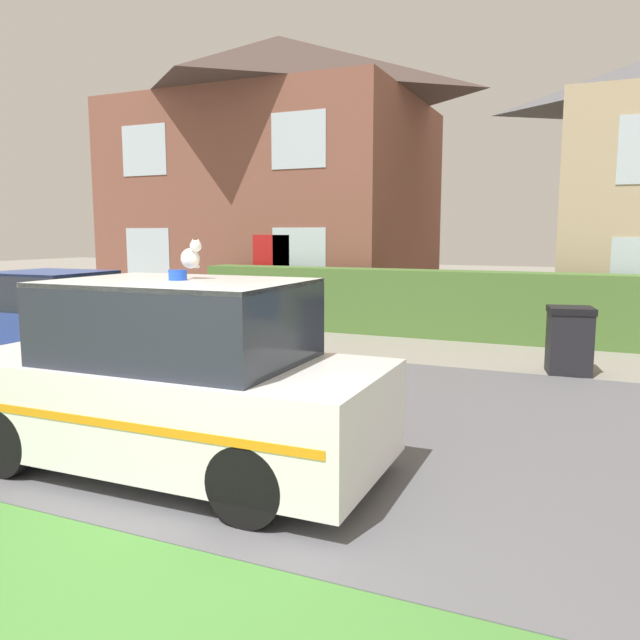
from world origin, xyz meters
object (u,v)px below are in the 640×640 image
(cat, at_px, (192,256))
(house_left, at_px, (280,171))
(police_car, at_px, (172,381))
(neighbour_car_near, at_px, (46,316))
(wheelie_bin, at_px, (569,340))

(cat, height_order, house_left, house_left)
(police_car, xyz_separation_m, house_left, (-5.30, 12.30, 3.13))
(neighbour_car_near, bearing_deg, house_left, -91.99)
(neighbour_car_near, height_order, wheelie_bin, neighbour_car_near)
(wheelie_bin, bearing_deg, neighbour_car_near, -177.51)
(neighbour_car_near, height_order, house_left, house_left)
(police_car, relative_size, cat, 14.80)
(cat, bearing_deg, house_left, 134.02)
(police_car, xyz_separation_m, wheelie_bin, (3.12, 5.64, -0.30))
(police_car, relative_size, wheelie_bin, 3.85)
(police_car, bearing_deg, cat, -122.72)
(house_left, height_order, wheelie_bin, house_left)
(house_left, bearing_deg, cat, -65.94)
(police_car, distance_m, wheelie_bin, 6.45)
(wheelie_bin, bearing_deg, police_car, -130.39)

